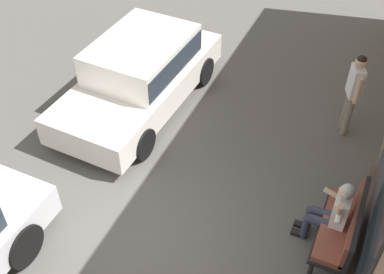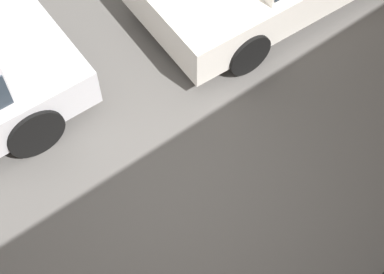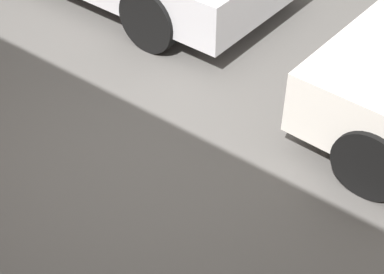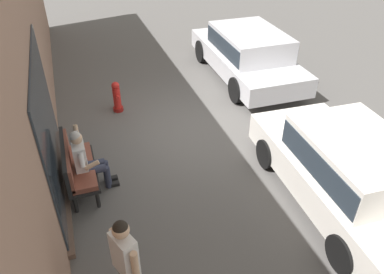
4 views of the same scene
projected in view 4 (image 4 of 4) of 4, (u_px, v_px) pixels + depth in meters
name	position (u px, v px, depth m)	size (l,w,h in m)	color
ground_plane	(200.00, 129.00, 8.94)	(60.00, 60.00, 0.00)	#565451
building_facade	(21.00, 47.00, 6.62)	(18.00, 0.51, 4.98)	#93705B
bench	(75.00, 165.00, 6.95)	(1.47, 0.55, 0.98)	black
person_on_phone	(86.00, 159.00, 6.87)	(0.73, 0.74, 1.31)	#2D3347
parked_car_near	(349.00, 169.00, 6.47)	(4.25, 2.02, 1.46)	white
parked_car_mid	(248.00, 52.00, 10.88)	(4.63, 2.06, 1.44)	silver
pedestrian_standing	(126.00, 262.00, 4.62)	(0.52, 0.32, 1.73)	gray
fire_hydrant	(117.00, 97.00, 9.45)	(0.38, 0.26, 0.81)	maroon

